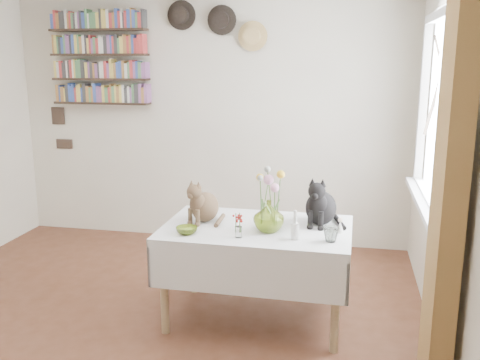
% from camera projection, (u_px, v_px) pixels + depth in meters
% --- Properties ---
extents(room, '(4.08, 4.58, 2.58)m').
position_uv_depth(room, '(113.00, 160.00, 3.21)').
color(room, brown).
rests_on(room, ground).
extents(window, '(0.12, 1.52, 1.32)m').
position_uv_depth(window, '(438.00, 127.00, 3.56)').
color(window, white).
rests_on(window, room).
extents(curtain, '(0.12, 0.38, 2.10)m').
position_uv_depth(curtain, '(448.00, 197.00, 2.75)').
color(curtain, brown).
rests_on(curtain, room).
extents(dining_table, '(1.31, 0.86, 0.70)m').
position_uv_depth(dining_table, '(257.00, 250.00, 3.77)').
color(dining_table, white).
rests_on(dining_table, room).
extents(tabby_cat, '(0.30, 0.34, 0.32)m').
position_uv_depth(tabby_cat, '(205.00, 199.00, 3.83)').
color(tabby_cat, brown).
rests_on(tabby_cat, dining_table).
extents(black_cat, '(0.29, 0.35, 0.36)m').
position_uv_depth(black_cat, '(321.00, 199.00, 3.76)').
color(black_cat, black).
rests_on(black_cat, dining_table).
extents(flower_vase, '(0.26, 0.26, 0.22)m').
position_uv_depth(flower_vase, '(269.00, 216.00, 3.61)').
color(flower_vase, '#AFC54D').
rests_on(flower_vase, dining_table).
extents(green_bowl, '(0.18, 0.18, 0.05)m').
position_uv_depth(green_bowl, '(187.00, 230.00, 3.58)').
color(green_bowl, '#AFC54D').
rests_on(green_bowl, dining_table).
extents(drinking_glass, '(0.13, 0.13, 0.10)m').
position_uv_depth(drinking_glass, '(331.00, 234.00, 3.41)').
color(drinking_glass, white).
rests_on(drinking_glass, dining_table).
extents(candlestick, '(0.05, 0.05, 0.20)m').
position_uv_depth(candlestick, '(295.00, 230.00, 3.46)').
color(candlestick, white).
rests_on(candlestick, dining_table).
extents(berry_jar, '(0.05, 0.05, 0.19)m').
position_uv_depth(berry_jar, '(238.00, 225.00, 3.49)').
color(berry_jar, white).
rests_on(berry_jar, dining_table).
extents(porcelain_figurine, '(0.06, 0.06, 0.11)m').
position_uv_depth(porcelain_figurine, '(340.00, 226.00, 3.59)').
color(porcelain_figurine, white).
rests_on(porcelain_figurine, dining_table).
extents(flower_bouquet, '(0.17, 0.12, 0.39)m').
position_uv_depth(flower_bouquet, '(269.00, 182.00, 3.57)').
color(flower_bouquet, '#4C7233').
rests_on(flower_bouquet, flower_vase).
extents(bookshelf_unit, '(1.00, 0.16, 0.91)m').
position_uv_depth(bookshelf_unit, '(100.00, 59.00, 5.36)').
color(bookshelf_unit, black).
rests_on(bookshelf_unit, room).
extents(wall_hats, '(0.98, 0.09, 0.48)m').
position_uv_depth(wall_hats, '(218.00, 24.00, 5.07)').
color(wall_hats, black).
rests_on(wall_hats, room).
extents(wall_art_plaques, '(0.21, 0.02, 0.44)m').
position_uv_depth(wall_art_plaques, '(61.00, 128.00, 5.69)').
color(wall_art_plaques, '#38281E').
rests_on(wall_art_plaques, room).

